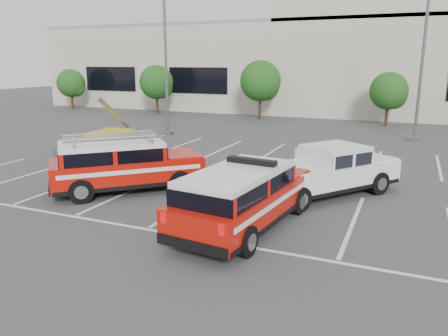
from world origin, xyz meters
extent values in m
plane|color=#363639|center=(0.00, 0.00, 0.00)|extent=(120.00, 120.00, 0.00)
cube|color=silver|center=(0.00, 4.50, 0.01)|extent=(23.00, 15.00, 0.01)
cube|color=beige|center=(0.00, 32.00, 4.00)|extent=(60.00, 15.00, 8.00)
cube|color=gray|center=(0.00, 32.00, 8.15)|extent=(60.00, 15.00, 0.30)
cube|color=beige|center=(2.00, 30.50, 9.00)|extent=(14.00, 12.00, 2.00)
cylinder|color=#3F2B19|center=(-25.00, 22.00, 0.76)|extent=(0.24, 0.24, 1.51)
sphere|color=#124211|center=(-25.00, 22.00, 2.60)|extent=(2.77, 2.77, 2.77)
sphere|color=#124211|center=(-24.60, 22.20, 2.18)|extent=(1.85, 1.85, 1.85)
cylinder|color=#3F2B19|center=(-15.00, 22.00, 0.84)|extent=(0.24, 0.24, 1.67)
sphere|color=#124211|center=(-15.00, 22.00, 2.88)|extent=(3.07, 3.07, 3.07)
sphere|color=#124211|center=(-14.60, 22.20, 2.42)|extent=(2.05, 2.05, 2.05)
cylinder|color=#3F2B19|center=(-5.00, 22.00, 0.92)|extent=(0.24, 0.24, 1.84)
sphere|color=#124211|center=(-5.00, 22.00, 3.16)|extent=(3.37, 3.37, 3.37)
sphere|color=#124211|center=(-4.60, 22.20, 2.65)|extent=(2.24, 2.24, 2.24)
cylinder|color=#3F2B19|center=(5.00, 22.00, 0.76)|extent=(0.24, 0.24, 1.51)
sphere|color=#124211|center=(5.00, 22.00, 2.60)|extent=(2.77, 2.77, 2.77)
sphere|color=#124211|center=(5.40, 22.20, 2.18)|extent=(1.85, 1.85, 1.85)
cube|color=#59595E|center=(-8.00, 12.00, 0.10)|extent=(0.60, 0.60, 0.20)
cylinder|color=#59595E|center=(-8.00, 12.00, 5.00)|extent=(0.18, 0.18, 10.00)
cube|color=#59595E|center=(7.00, 16.00, 0.10)|extent=(0.60, 0.60, 0.20)
cylinder|color=#59595E|center=(7.00, 16.00, 5.00)|extent=(0.18, 0.18, 10.00)
cube|color=#AC1008|center=(2.53, -1.51, 0.78)|extent=(2.67, 5.81, 0.86)
cube|color=black|center=(2.47, -2.01, 1.43)|extent=(2.32, 4.17, 0.45)
cube|color=silver|center=(2.47, -2.01, 1.73)|extent=(2.27, 4.08, 0.16)
cube|color=black|center=(2.57, -1.14, 1.90)|extent=(1.53, 0.46, 0.15)
cube|color=silver|center=(4.00, 2.45, 0.76)|extent=(5.06, 5.90, 0.84)
cube|color=black|center=(4.31, 2.88, 1.41)|extent=(2.71, 2.75, 0.44)
cube|color=silver|center=(4.31, 2.88, 1.71)|extent=(2.65, 2.70, 0.16)
cube|color=#AC1008|center=(-2.80, 0.22, 0.81)|extent=(5.37, 5.27, 0.89)
cube|color=black|center=(-3.18, -0.15, 1.48)|extent=(4.03, 3.98, 0.47)
cube|color=silver|center=(-3.18, -0.15, 1.80)|extent=(3.94, 3.89, 0.17)
cube|color=#A5A5A8|center=(-3.18, -0.15, 2.10)|extent=(3.80, 3.77, 0.06)
cube|color=#59595E|center=(-6.77, 4.40, 0.53)|extent=(2.34, 3.62, 1.07)
cube|color=#C89F0B|center=(-6.77, 4.40, 1.21)|extent=(1.68, 2.23, 0.39)
cylinder|color=#A5A5A8|center=(-6.80, 4.99, 2.14)|extent=(0.40, 2.85, 2.09)
cube|color=#59595E|center=(-8.25, 3.15, 0.34)|extent=(1.04, 1.22, 0.68)
camera|label=1|loc=(6.71, -12.81, 4.71)|focal=35.00mm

